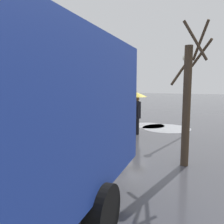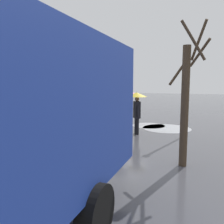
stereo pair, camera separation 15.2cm
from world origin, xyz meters
name	(u,v)px [view 2 (the right image)]	position (x,y,z in m)	size (l,w,h in m)	color
ground_plane	(124,127)	(0.00, 0.00, 0.00)	(90.00, 90.00, 0.00)	#4C4C51
slush_patch_near_cluster	(149,125)	(-1.28, -0.95, 0.00)	(1.98, 1.98, 0.01)	#999BA0
slush_patch_under_van	(167,128)	(-2.44, -0.46, 0.00)	(2.72, 2.72, 0.01)	#999BA0
cargo_van_parked_right	(72,103)	(4.04, -0.90, 1.18)	(2.31, 5.39, 2.60)	white
shopping_cart_vendor	(123,120)	(-0.30, 1.03, 0.57)	(0.81, 0.96, 1.04)	#B2B2B7
hand_dolly_boxes	(107,117)	(0.62, 1.12, 0.69)	(0.56, 0.74, 1.32)	#515156
pedestrian_pink_side	(137,103)	(-1.23, 1.56, 1.58)	(1.04, 1.04, 2.15)	black
pedestrian_black_side	(119,104)	(-0.52, 2.24, 1.57)	(1.04, 1.04, 2.15)	black
pedestrian_white_side	(129,100)	(-0.09, -0.67, 1.57)	(1.04, 1.04, 2.15)	black
bare_tree_near	(186,100)	(-3.86, 5.42, 2.05)	(1.18, 1.22, 4.37)	#423323
street_lamp	(184,87)	(-3.49, 1.45, 2.37)	(0.28, 0.28, 3.86)	#2D2D33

